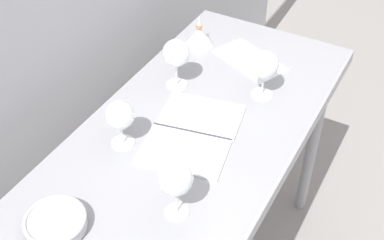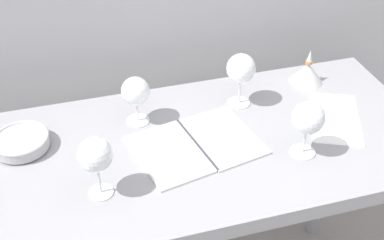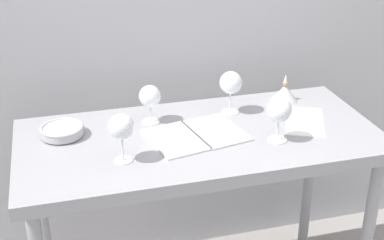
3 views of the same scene
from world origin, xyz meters
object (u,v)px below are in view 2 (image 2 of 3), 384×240
(wine_glass_near_right, at_px, (308,119))
(decanter_funnel, at_px, (307,73))
(wine_glass_near_left, at_px, (95,156))
(tasting_sheet_upper, at_px, (335,118))
(open_notebook, at_px, (197,145))
(wine_glass_far_right, at_px, (241,70))
(wine_glass_far_left, at_px, (136,92))
(tasting_bowl, at_px, (21,142))

(wine_glass_near_right, distance_m, decanter_funnel, 0.39)
(wine_glass_near_left, bearing_deg, tasting_sheet_upper, 9.21)
(open_notebook, bearing_deg, wine_glass_near_left, -170.05)
(wine_glass_near_right, bearing_deg, wine_glass_far_right, 108.03)
(wine_glass_near_left, bearing_deg, open_notebook, 21.32)
(wine_glass_far_left, bearing_deg, wine_glass_near_right, -32.92)
(wine_glass_near_left, distance_m, decanter_funnel, 0.85)
(open_notebook, bearing_deg, wine_glass_far_left, 119.62)
(wine_glass_far_left, bearing_deg, wine_glass_far_right, 0.79)
(tasting_bowl, bearing_deg, wine_glass_near_right, -17.43)
(wine_glass_far_right, xyz_separation_m, tasting_bowl, (-0.69, -0.04, -0.11))
(wine_glass_near_left, height_order, open_notebook, wine_glass_near_left)
(wine_glass_far_right, xyz_separation_m, tasting_sheet_upper, (0.27, -0.16, -0.13))
(wine_glass_far_right, height_order, decanter_funnel, wine_glass_far_right)
(wine_glass_far_right, distance_m, wine_glass_far_left, 0.34)
(tasting_bowl, bearing_deg, open_notebook, -14.91)
(wine_glass_far_right, xyz_separation_m, wine_glass_far_left, (-0.34, -0.00, -0.02))
(wine_glass_far_right, distance_m, decanter_funnel, 0.29)
(wine_glass_near_right, height_order, tasting_sheet_upper, wine_glass_near_right)
(wine_glass_near_left, bearing_deg, wine_glass_near_right, 0.24)
(wine_glass_near_left, height_order, tasting_bowl, wine_glass_near_left)
(tasting_bowl, bearing_deg, decanter_funnel, 5.67)
(wine_glass_far_right, bearing_deg, tasting_sheet_upper, -31.69)
(wine_glass_far_left, bearing_deg, tasting_sheet_upper, -14.74)
(tasting_sheet_upper, bearing_deg, decanter_funnel, 112.36)
(tasting_sheet_upper, bearing_deg, wine_glass_near_right, -120.91)
(wine_glass_far_left, bearing_deg, tasting_bowl, -174.51)
(wine_glass_near_right, height_order, wine_glass_near_left, wine_glass_near_left)
(wine_glass_near_right, xyz_separation_m, wine_glass_near_left, (-0.59, -0.00, 0.01))
(wine_glass_far_right, relative_size, wine_glass_near_right, 1.05)
(wine_glass_far_right, bearing_deg, decanter_funnel, 11.86)
(wine_glass_far_right, bearing_deg, wine_glass_near_right, -71.97)
(decanter_funnel, bearing_deg, wine_glass_far_left, -174.23)
(wine_glass_far_left, relative_size, tasting_bowl, 0.96)
(tasting_sheet_upper, bearing_deg, open_notebook, -155.06)
(wine_glass_near_left, distance_m, wine_glass_far_left, 0.32)
(wine_glass_near_left, relative_size, wine_glass_far_left, 1.14)
(open_notebook, bearing_deg, decanter_funnel, 14.57)
(wine_glass_near_right, bearing_deg, decanter_funnel, 62.29)
(tasting_sheet_upper, bearing_deg, tasting_bowl, -163.35)
(wine_glass_near_right, xyz_separation_m, tasting_bowl, (-0.78, 0.25, -0.10))
(wine_glass_near_right, distance_m, wine_glass_near_left, 0.59)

